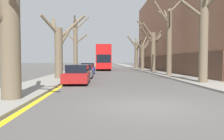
{
  "coord_description": "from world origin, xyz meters",
  "views": [
    {
      "loc": [
        -1.69,
        -8.05,
        1.72
      ],
      "look_at": [
        -0.09,
        26.76,
        0.2
      ],
      "focal_mm": 35.0,
      "sensor_mm": 36.0,
      "label": 1
    }
  ],
  "objects_px": {
    "street_tree_left_0": "(10,27)",
    "street_tree_right_4": "(136,52)",
    "street_tree_right_1": "(169,37)",
    "parked_car_1": "(84,71)",
    "street_tree_right_0": "(205,25)",
    "parked_car_2": "(88,69)",
    "street_tree_right_3": "(143,54)",
    "double_decker_bus": "(103,56)",
    "street_tree_left_1": "(59,48)",
    "street_tree_left_2": "(76,43)",
    "street_tree_right_2": "(153,48)",
    "parked_car_0": "(77,75)"
  },
  "relations": [
    {
      "from": "street_tree_right_0",
      "to": "street_tree_right_3",
      "type": "distance_m",
      "value": 23.36
    },
    {
      "from": "street_tree_left_1",
      "to": "street_tree_right_2",
      "type": "xyz_separation_m",
      "value": [
        11.18,
        11.31,
        0.62
      ]
    },
    {
      "from": "street_tree_left_0",
      "to": "street_tree_right_4",
      "type": "distance_m",
      "value": 38.42
    },
    {
      "from": "street_tree_right_2",
      "to": "parked_car_0",
      "type": "bearing_deg",
      "value": -121.54
    },
    {
      "from": "street_tree_right_1",
      "to": "street_tree_right_2",
      "type": "bearing_deg",
      "value": 89.96
    },
    {
      "from": "street_tree_right_1",
      "to": "street_tree_right_4",
      "type": "distance_m",
      "value": 22.49
    },
    {
      "from": "street_tree_left_0",
      "to": "street_tree_right_4",
      "type": "relative_size",
      "value": 0.95
    },
    {
      "from": "street_tree_right_3",
      "to": "street_tree_left_2",
      "type": "bearing_deg",
      "value": -147.8
    },
    {
      "from": "street_tree_left_2",
      "to": "street_tree_right_4",
      "type": "bearing_deg",
      "value": 52.09
    },
    {
      "from": "street_tree_right_3",
      "to": "double_decker_bus",
      "type": "height_order",
      "value": "street_tree_right_3"
    },
    {
      "from": "street_tree_right_1",
      "to": "street_tree_right_3",
      "type": "bearing_deg",
      "value": 89.97
    },
    {
      "from": "parked_car_0",
      "to": "parked_car_1",
      "type": "bearing_deg",
      "value": 90.0
    },
    {
      "from": "street_tree_left_1",
      "to": "street_tree_left_2",
      "type": "distance_m",
      "value": 11.93
    },
    {
      "from": "street_tree_left_0",
      "to": "street_tree_right_3",
      "type": "relative_size",
      "value": 1.01
    },
    {
      "from": "street_tree_right_3",
      "to": "street_tree_right_4",
      "type": "bearing_deg",
      "value": 90.49
    },
    {
      "from": "street_tree_right_4",
      "to": "parked_car_1",
      "type": "xyz_separation_m",
      "value": [
        -9.08,
        -24.11,
        -2.81
      ]
    },
    {
      "from": "street_tree_left_1",
      "to": "street_tree_right_3",
      "type": "height_order",
      "value": "street_tree_right_3"
    },
    {
      "from": "street_tree_left_1",
      "to": "street_tree_right_3",
      "type": "bearing_deg",
      "value": 59.32
    },
    {
      "from": "street_tree_right_0",
      "to": "parked_car_2",
      "type": "height_order",
      "value": "street_tree_right_0"
    },
    {
      "from": "street_tree_right_4",
      "to": "street_tree_left_0",
      "type": "bearing_deg",
      "value": -106.62
    },
    {
      "from": "street_tree_left_0",
      "to": "parked_car_2",
      "type": "height_order",
      "value": "street_tree_left_0"
    },
    {
      "from": "street_tree_left_0",
      "to": "street_tree_right_2",
      "type": "bearing_deg",
      "value": 63.44
    },
    {
      "from": "street_tree_right_1",
      "to": "double_decker_bus",
      "type": "distance_m",
      "value": 18.67
    },
    {
      "from": "street_tree_left_1",
      "to": "street_tree_right_4",
      "type": "height_order",
      "value": "street_tree_right_4"
    },
    {
      "from": "street_tree_right_0",
      "to": "double_decker_bus",
      "type": "xyz_separation_m",
      "value": [
        -7.12,
        25.23,
        -1.8
      ]
    },
    {
      "from": "street_tree_left_2",
      "to": "parked_car_1",
      "type": "height_order",
      "value": "street_tree_left_2"
    },
    {
      "from": "street_tree_left_2",
      "to": "parked_car_1",
      "type": "xyz_separation_m",
      "value": [
        1.95,
        -9.94,
        -3.57
      ]
    },
    {
      "from": "street_tree_right_3",
      "to": "double_decker_bus",
      "type": "xyz_separation_m",
      "value": [
        -7.02,
        1.91,
        -0.35
      ]
    },
    {
      "from": "street_tree_left_2",
      "to": "parked_car_2",
      "type": "xyz_separation_m",
      "value": [
        1.95,
        -3.48,
        -3.54
      ]
    },
    {
      "from": "street_tree_right_0",
      "to": "parked_car_1",
      "type": "height_order",
      "value": "street_tree_right_0"
    },
    {
      "from": "parked_car_1",
      "to": "street_tree_left_0",
      "type": "bearing_deg",
      "value": -98.52
    },
    {
      "from": "street_tree_left_0",
      "to": "street_tree_right_2",
      "type": "distance_m",
      "value": 24.71
    },
    {
      "from": "street_tree_right_2",
      "to": "parked_car_0",
      "type": "distance_m",
      "value": 17.7
    },
    {
      "from": "street_tree_right_0",
      "to": "street_tree_right_2",
      "type": "distance_m",
      "value": 15.81
    },
    {
      "from": "street_tree_left_2",
      "to": "double_decker_bus",
      "type": "distance_m",
      "value": 9.94
    },
    {
      "from": "street_tree_right_0",
      "to": "parked_car_0",
      "type": "height_order",
      "value": "street_tree_right_0"
    },
    {
      "from": "street_tree_left_2",
      "to": "street_tree_right_2",
      "type": "relative_size",
      "value": 1.13
    },
    {
      "from": "street_tree_right_4",
      "to": "parked_car_0",
      "type": "height_order",
      "value": "street_tree_right_4"
    },
    {
      "from": "parked_car_0",
      "to": "street_tree_right_4",
      "type": "bearing_deg",
      "value": 72.94
    },
    {
      "from": "street_tree_left_2",
      "to": "parked_car_2",
      "type": "height_order",
      "value": "street_tree_left_2"
    },
    {
      "from": "street_tree_right_4",
      "to": "parked_car_2",
      "type": "bearing_deg",
      "value": -117.23
    },
    {
      "from": "street_tree_right_4",
      "to": "parked_car_1",
      "type": "height_order",
      "value": "street_tree_right_4"
    },
    {
      "from": "parked_car_1",
      "to": "street_tree_right_0",
      "type": "bearing_deg",
      "value": -34.65
    },
    {
      "from": "street_tree_right_1",
      "to": "parked_car_2",
      "type": "distance_m",
      "value": 10.96
    },
    {
      "from": "street_tree_left_0",
      "to": "street_tree_right_4",
      "type": "xyz_separation_m",
      "value": [
        10.99,
        36.81,
        0.35
      ]
    },
    {
      "from": "street_tree_right_0",
      "to": "parked_car_2",
      "type": "distance_m",
      "value": 16.23
    },
    {
      "from": "street_tree_right_3",
      "to": "parked_car_2",
      "type": "relative_size",
      "value": 1.65
    },
    {
      "from": "parked_car_0",
      "to": "street_tree_left_2",
      "type": "bearing_deg",
      "value": 97.21
    },
    {
      "from": "street_tree_left_0",
      "to": "street_tree_right_3",
      "type": "height_order",
      "value": "street_tree_left_0"
    },
    {
      "from": "parked_car_2",
      "to": "parked_car_1",
      "type": "bearing_deg",
      "value": -90.0
    }
  ]
}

